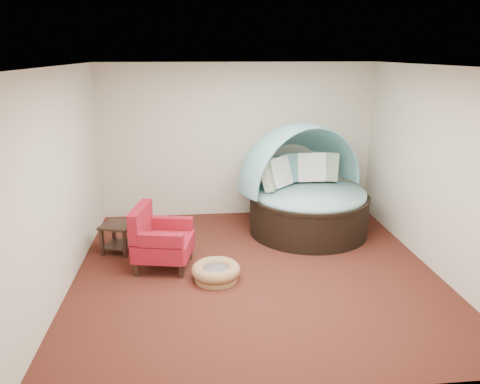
{
  "coord_description": "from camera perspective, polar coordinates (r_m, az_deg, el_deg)",
  "views": [
    {
      "loc": [
        -0.83,
        -5.95,
        2.97
      ],
      "look_at": [
        -0.16,
        0.6,
        0.99
      ],
      "focal_mm": 35.0,
      "sensor_mm": 36.0,
      "label": 1
    }
  ],
  "objects": [
    {
      "name": "canopy_daybed",
      "position": [
        7.98,
        7.96,
        1.2
      ],
      "size": [
        2.66,
        2.63,
        1.84
      ],
      "rotation": [
        0.0,
        0.0,
        0.4
      ],
      "color": "black",
      "rests_on": "floor"
    },
    {
      "name": "red_armchair",
      "position": [
        6.75,
        -9.81,
        -5.73
      ],
      "size": [
        0.91,
        0.91,
        0.91
      ],
      "rotation": [
        0.0,
        0.0,
        -0.19
      ],
      "color": "black",
      "rests_on": "floor"
    },
    {
      "name": "ceiling",
      "position": [
        6.01,
        2.17,
        15.11
      ],
      "size": [
        5.0,
        5.0,
        0.0
      ],
      "primitive_type": "plane",
      "rotation": [
        3.14,
        0.0,
        0.0
      ],
      "color": "white",
      "rests_on": "wall_back"
    },
    {
      "name": "wall_back",
      "position": [
        8.64,
        -0.24,
        6.26
      ],
      "size": [
        5.0,
        0.0,
        5.0
      ],
      "primitive_type": "plane",
      "rotation": [
        1.57,
        0.0,
        0.0
      ],
      "color": "beige",
      "rests_on": "floor"
    },
    {
      "name": "pet_basket",
      "position": [
        6.41,
        -2.94,
        -9.67
      ],
      "size": [
        0.81,
        0.81,
        0.23
      ],
      "rotation": [
        0.0,
        0.0,
        -0.25
      ],
      "color": "brown",
      "rests_on": "floor"
    },
    {
      "name": "side_table",
      "position": [
        7.44,
        -14.55,
        -4.94
      ],
      "size": [
        0.6,
        0.6,
        0.45
      ],
      "rotation": [
        0.0,
        0.0,
        -0.33
      ],
      "color": "black",
      "rests_on": "floor"
    },
    {
      "name": "wall_front",
      "position": [
        3.88,
        7.1,
        -7.25
      ],
      "size": [
        5.0,
        0.0,
        5.0
      ],
      "primitive_type": "plane",
      "rotation": [
        -1.57,
        0.0,
        0.0
      ],
      "color": "beige",
      "rests_on": "floor"
    },
    {
      "name": "wall_right",
      "position": [
        7.0,
        22.77,
        2.45
      ],
      "size": [
        0.0,
        5.0,
        5.0
      ],
      "primitive_type": "plane",
      "rotation": [
        1.57,
        0.0,
        -1.57
      ],
      "color": "beige",
      "rests_on": "floor"
    },
    {
      "name": "floor",
      "position": [
        6.7,
        1.91,
        -9.58
      ],
      "size": [
        5.0,
        5.0,
        0.0
      ],
      "primitive_type": "plane",
      "color": "#4C1D15",
      "rests_on": "ground"
    },
    {
      "name": "wall_left",
      "position": [
        6.38,
        -20.84,
        1.37
      ],
      "size": [
        0.0,
        5.0,
        5.0
      ],
      "primitive_type": "plane",
      "rotation": [
        1.57,
        0.0,
        1.57
      ],
      "color": "beige",
      "rests_on": "floor"
    }
  ]
}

